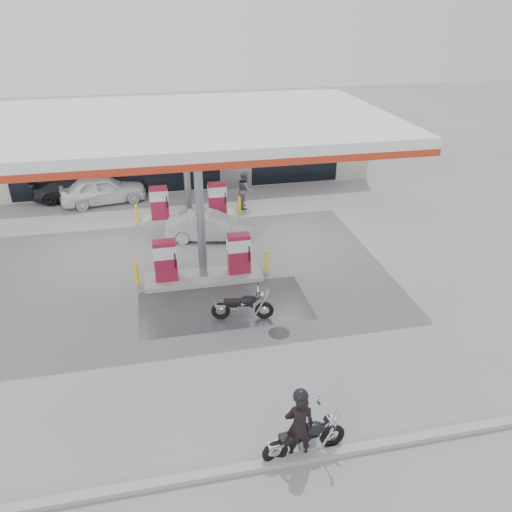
# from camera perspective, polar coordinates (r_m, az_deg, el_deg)

# --- Properties ---
(ground) EXTENTS (90.00, 90.00, 0.00)m
(ground) POSITION_cam_1_polar(r_m,az_deg,el_deg) (17.82, -5.24, -5.83)
(ground) COLOR gray
(ground) RESTS_ON ground
(wet_patch) EXTENTS (6.00, 3.00, 0.00)m
(wet_patch) POSITION_cam_1_polar(r_m,az_deg,el_deg) (17.87, -3.64, -5.66)
(wet_patch) COLOR #4C4C4F
(wet_patch) RESTS_ON ground
(drain_cover) EXTENTS (0.70, 0.70, 0.01)m
(drain_cover) POSITION_cam_1_polar(r_m,az_deg,el_deg) (16.50, 2.64, -8.80)
(drain_cover) COLOR #38383A
(drain_cover) RESTS_ON ground
(kerb) EXTENTS (28.00, 0.25, 0.15)m
(kerb) POSITION_cam_1_polar(r_m,az_deg,el_deg) (12.56, -0.87, -23.06)
(kerb) COLOR gray
(kerb) RESTS_ON ground
(store_building) EXTENTS (22.00, 8.22, 4.00)m
(store_building) POSITION_cam_1_polar(r_m,az_deg,el_deg) (31.76, -9.11, 13.09)
(store_building) COLOR beige
(store_building) RESTS_ON ground
(canopy) EXTENTS (16.00, 10.02, 5.51)m
(canopy) POSITION_cam_1_polar(r_m,az_deg,el_deg) (20.39, -7.72, 14.56)
(canopy) COLOR silver
(canopy) RESTS_ON ground
(pump_island_near) EXTENTS (5.14, 1.30, 1.78)m
(pump_island_near) POSITION_cam_1_polar(r_m,az_deg,el_deg) (19.17, -6.08, -0.82)
(pump_island_near) COLOR #9E9E99
(pump_island_near) RESTS_ON ground
(pump_island_far) EXTENTS (5.14, 1.30, 1.78)m
(pump_island_far) POSITION_cam_1_polar(r_m,az_deg,el_deg) (24.61, -7.67, 5.70)
(pump_island_far) COLOR #9E9E99
(pump_island_far) RESTS_ON ground
(main_motorcycle) EXTENTS (2.13, 0.82, 1.10)m
(main_motorcycle) POSITION_cam_1_polar(r_m,az_deg,el_deg) (12.63, 5.73, -20.01)
(main_motorcycle) COLOR black
(main_motorcycle) RESTS_ON ground
(biker_main) EXTENTS (0.76, 0.55, 1.91)m
(biker_main) POSITION_cam_1_polar(r_m,az_deg,el_deg) (12.22, 4.95, -18.78)
(biker_main) COLOR black
(biker_main) RESTS_ON ground
(parked_motorcycle) EXTENTS (2.12, 0.87, 1.09)m
(parked_motorcycle) POSITION_cam_1_polar(r_m,az_deg,el_deg) (16.91, -1.44, -5.79)
(parked_motorcycle) COLOR black
(parked_motorcycle) RESTS_ON ground
(sedan_white) EXTENTS (4.62, 2.51, 1.49)m
(sedan_white) POSITION_cam_1_polar(r_m,az_deg,el_deg) (27.69, -17.07, 7.31)
(sedan_white) COLOR white
(sedan_white) RESTS_ON ground
(attendant) EXTENTS (0.81, 1.00, 1.93)m
(attendant) POSITION_cam_1_polar(r_m,az_deg,el_deg) (25.79, -1.26, 7.59)
(attendant) COLOR #5A595F
(attendant) RESTS_ON ground
(hatchback_silver) EXTENTS (3.99, 2.06, 1.25)m
(hatchback_silver) POSITION_cam_1_polar(r_m,az_deg,el_deg) (22.49, -5.36, 3.43)
(hatchback_silver) COLOR #AFB3B7
(hatchback_silver) RESTS_ON ground
(parked_car_left) EXTENTS (4.38, 1.82, 1.27)m
(parked_car_left) POSITION_cam_1_polar(r_m,az_deg,el_deg) (28.66, -19.92, 7.30)
(parked_car_left) COLOR black
(parked_car_left) RESTS_ON ground
(parked_car_right) EXTENTS (4.32, 2.36, 1.15)m
(parked_car_right) POSITION_cam_1_polar(r_m,az_deg,el_deg) (30.84, -0.19, 10.22)
(parked_car_right) COLOR #AAADB2
(parked_car_right) RESTS_ON ground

